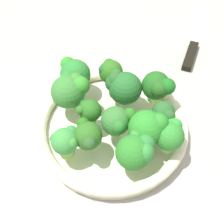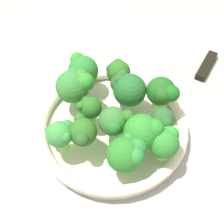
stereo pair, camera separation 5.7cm
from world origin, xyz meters
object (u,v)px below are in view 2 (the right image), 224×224
Objects in this scene: broccoli_floret_0 at (83,132)px; broccoli_floret_10 at (90,108)px; broccoli_floret_7 at (128,89)px; knife at (213,54)px; broccoli_floret_6 at (82,71)px; broccoli_floret_5 at (144,132)px; broccoli_floret_12 at (114,122)px; broccoli_floret_3 at (162,121)px; broccoli_floret_4 at (127,154)px; broccoli_floret_1 at (75,86)px; bowl at (112,127)px; broccoli_floret_2 at (118,73)px; broccoli_floret_8 at (60,135)px; broccoli_floret_9 at (165,142)px; broccoli_floret_11 at (162,93)px.

broccoli_floret_10 is at bearing -164.01° from broccoli_floret_0.
broccoli_floret_7 is at bearing 147.26° from broccoli_floret_10.
broccoli_floret_6 is at bearing -41.73° from knife.
broccoli_floret_6 is 10.09cm from broccoli_floret_7.
broccoli_floret_5 is at bearing 112.53° from broccoli_floret_0.
broccoli_floret_6 is at bearing -127.70° from broccoli_floret_12.
broccoli_floret_3 is at bearing 62.85° from broccoli_floret_7.
knife is (-38.20, 6.41, -7.04)cm from broccoli_floret_4.
broccoli_floret_1 is 36.85cm from knife.
bowl is 4.03× the size of broccoli_floret_7.
broccoli_floret_3 is (7.39, 11.90, -0.20)cm from broccoli_floret_2.
broccoli_floret_8 is (8.77, -5.66, 5.57)cm from bowl.
broccoli_floret_0 is 12.81cm from broccoli_floret_7.
broccoli_floret_8 is (14.87, 3.85, -0.30)cm from broccoli_floret_6.
broccoli_floret_2 is 11.95cm from broccoli_floret_12.
broccoli_floret_10 is (-1.45, -11.20, -1.09)cm from broccoli_floret_5.
bowl is 3.83× the size of broccoli_floret_5.
broccoli_floret_2 is 0.85× the size of broccoli_floret_5.
broccoli_floret_9 is (3.77, 1.83, -0.14)cm from broccoli_floret_3.
broccoli_floret_1 is at bearing -112.07° from broccoli_floret_12.
broccoli_floret_3 is (-1.36, 9.16, 5.68)cm from bowl.
broccoli_floret_0 is 0.86× the size of broccoli_floret_1.
broccoli_floret_9 is (4.12, 19.65, -0.67)cm from broccoli_floret_1.
broccoli_floret_1 is 1.28× the size of broccoli_floret_10.
broccoli_floret_5 is at bearing 1.84° from broccoli_floret_11.
broccoli_floret_9 is (8.52, 20.50, -0.33)cm from broccoli_floret_6.
broccoli_floret_2 is 7.27cm from broccoli_floret_6.
broccoli_floret_12 is at bearing -89.96° from broccoli_floret_9.
broccoli_floret_7 is 0.27× the size of knife.
broccoli_floret_3 is at bearing 88.87° from broccoli_floret_1.
broccoli_floret_3 is 4.19cm from broccoli_floret_9.
broccoli_floret_6 is 33.95cm from knife.
broccoli_floret_3 is 19.27cm from broccoli_floret_6.
broccoli_floret_6 reaches higher than broccoli_floret_0.
broccoli_floret_0 is 0.82× the size of broccoli_floret_5.
broccoli_floret_1 reaches higher than broccoli_floret_2.
broccoli_floret_3 is 1.00× the size of broccoli_floret_8.
bowl is 11.77cm from broccoli_floret_11.
knife is at bearing 166.51° from broccoli_floret_11.
broccoli_floret_2 is at bearing -178.67° from broccoli_floret_0.
broccoli_floret_5 is at bearing 115.11° from broccoli_floret_8.
broccoli_floret_6 reaches higher than broccoli_floret_10.
broccoli_floret_9 is at bearing 22.49° from broccoli_floret_11.
broccoli_floret_7 is (-4.05, 9.24, -0.55)cm from broccoli_floret_1.
broccoli_floret_10 is at bearing -32.74° from broccoli_floret_7.
broccoli_floret_11 is (-5.66, 15.60, -0.20)cm from broccoli_floret_1.
broccoli_floret_2 is 27.85cm from knife.
broccoli_floret_4 is (0.63, 8.53, 0.04)cm from broccoli_floret_0.
broccoli_floret_12 is at bearing 77.94° from broccoli_floret_10.
broccoli_floret_7 is (-12.47, 2.95, -0.00)cm from broccoli_floret_0.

